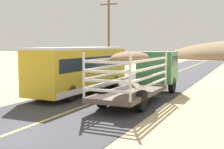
{
  "coord_description": "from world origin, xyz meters",
  "views": [
    {
      "loc": [
        8.21,
        -7.94,
        3.38
      ],
      "look_at": [
        0.0,
        10.13,
        1.44
      ],
      "focal_mm": 48.33,
      "sensor_mm": 36.0,
      "label": 1
    }
  ],
  "objects_px": {
    "car_far": "(160,66)",
    "boulder_mid_field": "(58,73)",
    "boulder_near_shoulder": "(88,72)",
    "power_pole_mid": "(109,34)",
    "livestock_truck": "(148,70)",
    "bus": "(82,68)"
  },
  "relations": [
    {
      "from": "car_far",
      "to": "boulder_mid_field",
      "type": "xyz_separation_m",
      "value": [
        -7.96,
        -11.65,
        -0.29
      ]
    },
    {
      "from": "boulder_near_shoulder",
      "to": "boulder_mid_field",
      "type": "height_order",
      "value": "boulder_near_shoulder"
    },
    {
      "from": "car_far",
      "to": "boulder_near_shoulder",
      "type": "bearing_deg",
      "value": -118.38
    },
    {
      "from": "power_pole_mid",
      "to": "boulder_near_shoulder",
      "type": "bearing_deg",
      "value": -99.73
    },
    {
      "from": "boulder_near_shoulder",
      "to": "boulder_mid_field",
      "type": "distance_m",
      "value": 3.15
    },
    {
      "from": "car_far",
      "to": "boulder_near_shoulder",
      "type": "relative_size",
      "value": 2.61
    },
    {
      "from": "livestock_truck",
      "to": "boulder_near_shoulder",
      "type": "relative_size",
      "value": 5.74
    },
    {
      "from": "car_far",
      "to": "power_pole_mid",
      "type": "xyz_separation_m",
      "value": [
        -4.67,
        -5.94,
        3.97
      ]
    },
    {
      "from": "bus",
      "to": "boulder_near_shoulder",
      "type": "xyz_separation_m",
      "value": [
        -5.15,
        10.09,
        -1.25
      ]
    },
    {
      "from": "livestock_truck",
      "to": "car_far",
      "type": "height_order",
      "value": "livestock_truck"
    },
    {
      "from": "livestock_truck",
      "to": "car_far",
      "type": "bearing_deg",
      "value": 103.05
    },
    {
      "from": "livestock_truck",
      "to": "bus",
      "type": "height_order",
      "value": "bus"
    },
    {
      "from": "bus",
      "to": "boulder_near_shoulder",
      "type": "height_order",
      "value": "bus"
    },
    {
      "from": "car_far",
      "to": "boulder_near_shoulder",
      "type": "height_order",
      "value": "car_far"
    },
    {
      "from": "car_far",
      "to": "boulder_near_shoulder",
      "type": "distance_m",
      "value": 11.24
    },
    {
      "from": "bus",
      "to": "boulder_near_shoulder",
      "type": "relative_size",
      "value": 5.92
    },
    {
      "from": "power_pole_mid",
      "to": "boulder_near_shoulder",
      "type": "relative_size",
      "value": 5.17
    },
    {
      "from": "bus",
      "to": "boulder_mid_field",
      "type": "height_order",
      "value": "bus"
    },
    {
      "from": "boulder_near_shoulder",
      "to": "livestock_truck",
      "type": "bearing_deg",
      "value": -44.16
    },
    {
      "from": "livestock_truck",
      "to": "boulder_mid_field",
      "type": "bearing_deg",
      "value": 147.94
    },
    {
      "from": "boulder_near_shoulder",
      "to": "car_far",
      "type": "bearing_deg",
      "value": 61.62
    },
    {
      "from": "bus",
      "to": "power_pole_mid",
      "type": "height_order",
      "value": "power_pole_mid"
    }
  ]
}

